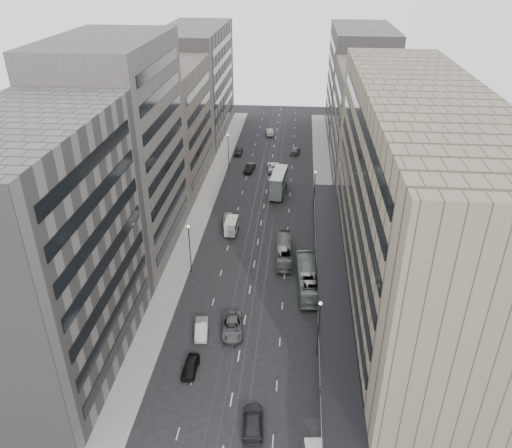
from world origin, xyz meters
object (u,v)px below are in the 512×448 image
(sedan_0, at_px, (190,366))
(bus_far, at_px, (284,251))
(double_decker, at_px, (279,182))
(sedan_1, at_px, (201,329))
(panel_van, at_px, (231,226))
(sedan_2, at_px, (232,326))
(bus_near, at_px, (307,278))
(pedestrian, at_px, (322,388))

(sedan_0, bearing_deg, bus_far, 70.49)
(double_decker, height_order, sedan_1, double_decker)
(panel_van, height_order, sedan_0, panel_van)
(sedan_2, bearing_deg, bus_near, 40.51)
(bus_near, height_order, bus_far, bus_near)
(double_decker, bearing_deg, panel_van, -108.36)
(bus_near, relative_size, double_decker, 1.31)
(double_decker, xyz_separation_m, sedan_1, (-7.93, -44.21, -1.90))
(bus_near, relative_size, sedan_1, 2.61)
(bus_far, xyz_separation_m, pedestrian, (5.51, -28.67, -0.28))
(bus_near, height_order, pedestrian, bus_near)
(bus_far, distance_m, double_decker, 24.81)
(panel_van, height_order, pedestrian, panel_van)
(sedan_2, bearing_deg, sedan_1, -175.11)
(panel_van, xyz_separation_m, pedestrian, (15.18, -36.20, -0.36))
(bus_near, bearing_deg, panel_van, -53.11)
(double_decker, bearing_deg, bus_near, -74.31)
(double_decker, bearing_deg, pedestrian, -76.51)
(sedan_1, distance_m, sedan_2, 4.05)
(bus_near, relative_size, panel_van, 2.76)
(sedan_0, height_order, pedestrian, pedestrian)
(sedan_1, bearing_deg, bus_near, 32.07)
(bus_near, distance_m, sedan_1, 18.14)
(bus_far, relative_size, pedestrian, 5.15)
(bus_near, xyz_separation_m, panel_van, (-13.48, 15.40, -0.18))
(double_decker, height_order, pedestrian, double_decker)
(double_decker, relative_size, sedan_0, 2.19)
(sedan_1, xyz_separation_m, pedestrian, (15.58, -9.15, 0.38))
(bus_far, xyz_separation_m, panel_van, (-9.68, 7.53, 0.08))
(double_decker, bearing_deg, bus_far, -79.70)
(bus_near, bearing_deg, double_decker, -83.95)
(bus_near, xyz_separation_m, sedan_0, (-13.98, -18.34, -0.97))
(panel_van, bearing_deg, bus_near, -46.92)
(bus_far, xyz_separation_m, sedan_1, (-10.07, -19.52, -0.66))
(sedan_0, xyz_separation_m, sedan_2, (4.06, 7.53, 0.11))
(sedan_0, bearing_deg, sedan_2, 63.34)
(double_decker, distance_m, pedestrian, 53.93)
(sedan_1, bearing_deg, double_decker, 71.91)
(sedan_0, relative_size, sedan_2, 0.71)
(bus_far, bearing_deg, panel_van, -40.13)
(bus_near, bearing_deg, sedan_2, 43.18)
(sedan_0, bearing_deg, bus_near, 54.38)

